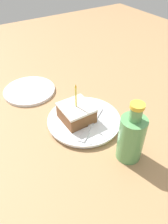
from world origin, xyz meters
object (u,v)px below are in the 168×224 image
plate (84,120)px  fork (90,126)px  bottle (131,137)px  side_plate (29,91)px  cake_slice (76,113)px

plate → fork: bearing=175.0°
bottle → side_plate: (0.49, 0.13, -0.08)m
cake_slice → fork: cake_slice is taller
bottle → side_plate: bearing=14.5°
plate → side_plate: (0.29, 0.09, -0.01)m
cake_slice → bottle: bearing=-164.6°
plate → cake_slice: size_ratio=1.79×
cake_slice → fork: bearing=-160.6°
bottle → side_plate: 0.51m
cake_slice → bottle: bottle is taller
fork → side_plate: fork is taller
plate → cake_slice: cake_slice is taller
plate → bottle: (-0.20, -0.03, 0.07)m
bottle → cake_slice: bearing=15.4°
cake_slice → side_plate: size_ratio=0.68×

